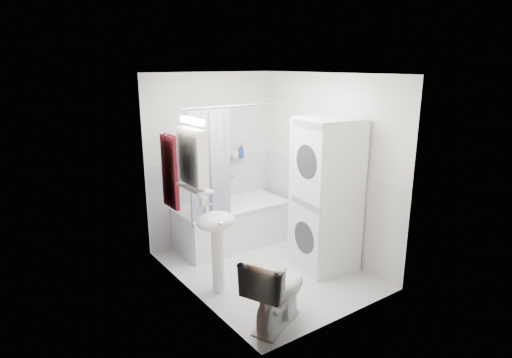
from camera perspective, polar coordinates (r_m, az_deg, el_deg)
floor at (r=5.50m, az=1.24°, el=-11.97°), size 2.60×2.60×0.00m
room_walls at (r=5.00m, az=1.34°, el=3.37°), size 2.60×2.60×2.60m
wainscot at (r=5.48m, az=-0.55°, el=-5.23°), size 1.98×2.58×2.58m
door at (r=4.20m, az=-4.69°, el=-5.97°), size 0.05×2.00×2.00m
bathtub at (r=6.11m, az=-3.22°, el=-5.77°), size 1.56×0.74×0.60m
tub_spout at (r=6.30m, az=-3.35°, el=0.48°), size 0.04×0.12×0.04m
curtain_rod at (r=5.47m, az=-1.73°, el=9.81°), size 1.74×0.02×0.02m
shower_curtain at (r=5.34m, az=-6.09°, el=1.44°), size 0.55×0.02×1.45m
sink at (r=4.76m, az=-5.33°, el=-7.22°), size 0.44×0.37×1.04m
medicine_cabinet at (r=4.61m, az=-8.50°, el=3.17°), size 0.13×0.50×0.71m
shelf at (r=4.70m, az=-8.16°, el=-1.17°), size 0.18×0.54×0.02m
shower_caddy at (r=6.26m, az=-2.95°, el=2.60°), size 0.22×0.06×0.02m
towel at (r=5.12m, az=-11.41°, el=1.12°), size 0.07×0.37×0.89m
washer_dryer at (r=5.33m, az=9.29°, el=-2.11°), size 0.76×0.75×1.89m
toilet at (r=4.32m, az=2.74°, el=-14.35°), size 0.89×0.72×0.77m
soap_pump at (r=4.98m, az=-7.01°, el=-3.20°), size 0.08×0.17×0.08m
shelf_bottle at (r=4.56m, az=-7.32°, el=-1.03°), size 0.07×0.18×0.07m
shelf_cup at (r=4.79m, az=-8.85°, el=-0.11°), size 0.10×0.09×0.10m
shampoo_a at (r=6.25m, az=-2.88°, el=3.30°), size 0.13×0.17×0.13m
shampoo_b at (r=6.32m, az=-1.96°, el=3.20°), size 0.08×0.21×0.08m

